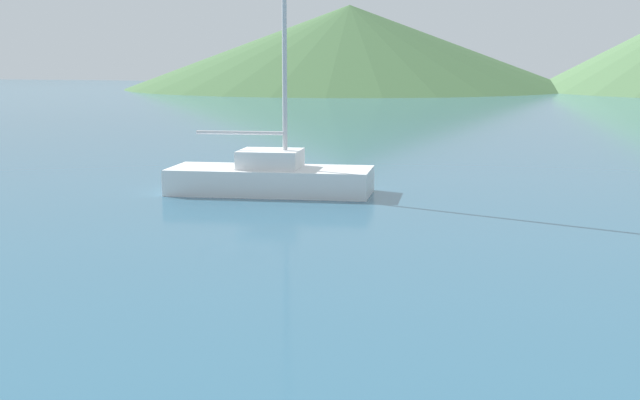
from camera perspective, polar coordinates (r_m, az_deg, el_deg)
name	(u,v)px	position (r m, az deg, el deg)	size (l,w,h in m)	color
sailboat_inner	(271,176)	(23.13, -3.18, 1.53)	(5.45, 2.71, 6.90)	white
hill_west	(349,47)	(101.88, 1.90, 9.78)	(50.22, 50.22, 9.27)	#3D6038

